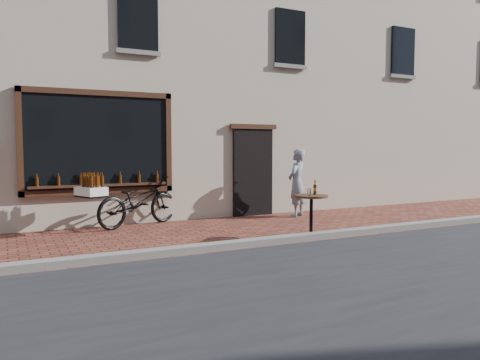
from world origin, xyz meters
name	(u,v)px	position (x,y,z in m)	size (l,w,h in m)	color
ground	(252,249)	(0.00, 0.00, 0.00)	(90.00, 90.00, 0.00)	#56241B
kerb	(246,243)	(0.00, 0.20, 0.06)	(90.00, 0.25, 0.12)	slate
shop_building	(145,34)	(0.00, 6.50, 5.00)	(28.00, 6.20, 10.00)	#B8A891
cargo_bicycle	(137,201)	(-1.17, 3.18, 0.56)	(2.48, 1.53, 1.18)	black
bistro_table	(311,207)	(1.50, 0.35, 0.59)	(0.65, 0.65, 1.11)	black
pedestrian	(297,183)	(2.79, 2.78, 0.85)	(0.62, 0.41, 1.70)	slate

